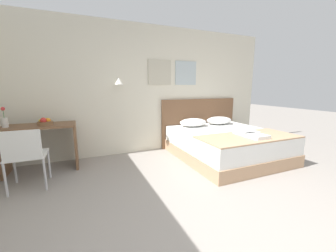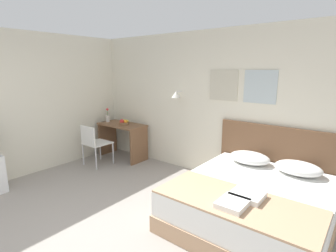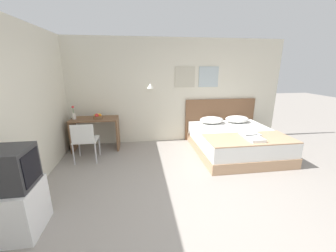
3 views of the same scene
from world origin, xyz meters
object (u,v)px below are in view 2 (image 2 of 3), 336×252
flower_vase (108,117)px  fruit_bowl (124,123)px  throw_blanket (235,201)px  folded_towel_mid_bed (233,203)px  folded_towel_near_foot (247,195)px  desk (122,135)px  desk_chair (93,141)px  pillow_right (298,168)px  headboard (278,161)px  bed (253,204)px  pillow_left (250,158)px

flower_vase → fruit_bowl: bearing=1.4°
throw_blanket → folded_towel_mid_bed: folded_towel_mid_bed is taller
folded_towel_near_foot → desk: size_ratio=0.32×
desk_chair → pillow_right: bearing=11.1°
headboard → bed: bearing=-90.0°
throw_blanket → folded_towel_mid_bed: (0.03, -0.14, 0.04)m
throw_blanket → pillow_right: bearing=74.8°
bed → desk_chair: (-3.35, -0.01, 0.25)m
pillow_left → flower_vase: flower_vase is taller
pillow_left → throw_blanket: pillow_left is taller
bed → desk_chair: 3.36m
fruit_bowl → flower_vase: 0.54m
folded_towel_near_foot → pillow_left: bearing=110.5°
headboard → pillow_right: bearing=-41.1°
desk_chair → folded_towel_mid_bed: bearing=-11.6°
desk_chair → headboard: bearing=17.1°
headboard → folded_towel_near_foot: headboard is taller
pillow_left → fruit_bowl: size_ratio=2.68×
headboard → flower_vase: headboard is taller
headboard → desk: bearing=-174.3°
pillow_left → fruit_bowl: fruit_bowl is taller
desk_chair → flower_vase: flower_vase is taller
pillow_left → folded_towel_near_foot: (0.43, -1.15, -0.03)m
desk_chair → fruit_bowl: bearing=75.7°
pillow_left → desk_chair: size_ratio=0.73×
desk → flower_vase: size_ratio=3.43×
pillow_right → desk_chair: desk_chair is taller
folded_towel_near_foot → fruit_bowl: size_ratio=1.49×
bed → headboard: size_ratio=1.01×
throw_blanket → folded_towel_near_foot: size_ratio=5.13×
folded_towel_mid_bed → fruit_bowl: (-3.21, 1.39, 0.24)m
headboard → pillow_left: size_ratio=3.14×
flower_vase → throw_blanket: bearing=-18.4°
bed → desk: size_ratio=1.82×
pillow_right → desk: desk is taller
pillow_right → fruit_bowl: size_ratio=2.68×
desk → bed: bearing=-12.0°
bed → throw_blanket: 0.64m
pillow_right → throw_blanket: (-0.35, -1.29, -0.08)m
bed → fruit_bowl: bearing=168.0°
headboard → throw_blanket: size_ratio=1.10×
fruit_bowl → flower_vase: size_ratio=0.73×
headboard → pillow_left: (-0.35, -0.31, 0.06)m
headboard → folded_towel_near_foot: bearing=-86.9°
folded_towel_near_foot → desk_chair: (-3.43, 0.42, -0.07)m
pillow_left → bed: bearing=-63.8°
folded_towel_near_foot → flower_vase: bearing=163.8°
pillow_right → fruit_bowl: bearing=-179.4°
folded_towel_near_foot → headboard: bearing=93.1°
headboard → flower_vase: (-3.71, -0.36, 0.33)m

